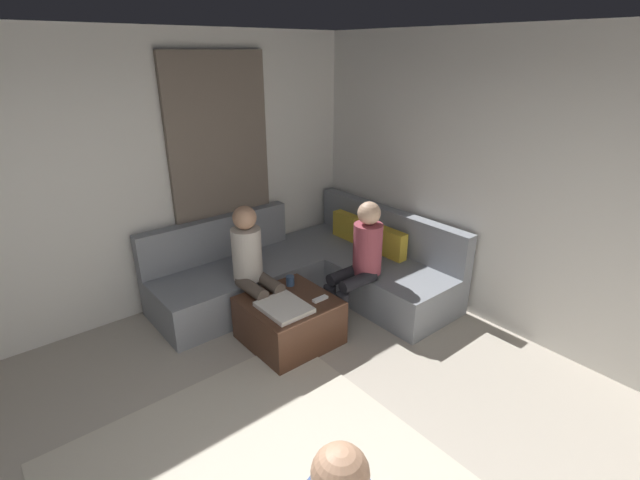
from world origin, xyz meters
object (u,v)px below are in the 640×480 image
coffee_mug (290,281)px  game_remote (320,299)px  sectional_couch (311,270)px  person_on_couch_back (360,258)px  ottoman (289,320)px  person_on_couch_side (253,264)px

coffee_mug → game_remote: 0.40m
sectional_couch → coffee_mug: bearing=-57.2°
sectional_couch → person_on_couch_back: person_on_couch_back is taller
coffee_mug → person_on_couch_back: person_on_couch_back is taller
ottoman → game_remote: game_remote is taller
sectional_couch → person_on_couch_side: size_ratio=2.12×
coffee_mug → person_on_couch_back: (0.35, 0.58, 0.19)m
sectional_couch → person_on_couch_back: 0.78m
game_remote → person_on_couch_back: (-0.05, 0.54, 0.23)m
ottoman → person_on_couch_back: size_ratio=0.63×
ottoman → coffee_mug: (-0.22, 0.18, 0.26)m
ottoman → coffee_mug: coffee_mug is taller
sectional_couch → game_remote: size_ratio=17.00×
coffee_mug → person_on_couch_back: 0.70m
sectional_couch → ottoman: 0.90m
coffee_mug → sectional_couch: bearing=122.8°
game_remote → person_on_couch_side: 0.71m
ottoman → game_remote: (0.18, 0.22, 0.22)m
person_on_couch_back → person_on_couch_side: bearing=58.0°
game_remote → person_on_couch_side: size_ratio=0.12×
sectional_couch → coffee_mug: sectional_couch is taller
ottoman → coffee_mug: 0.38m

